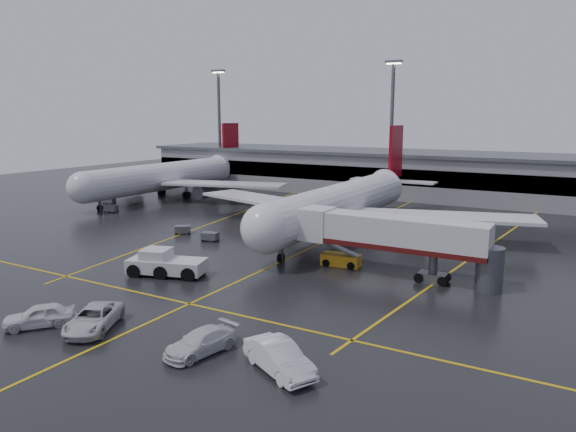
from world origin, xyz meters
The scene contains 22 objects.
ground centered at (0.00, 0.00, 0.00)m, with size 220.00×220.00×0.00m, color black.
apron_line_centre centered at (0.00, 0.00, 0.01)m, with size 0.25×90.00×0.02m, color gold.
apron_line_stop centered at (0.00, -22.00, 0.01)m, with size 60.00×0.25×0.02m, color gold.
apron_line_left centered at (-20.00, 10.00, 0.01)m, with size 0.25×70.00×0.02m, color gold.
apron_line_right centered at (18.00, 10.00, 0.01)m, with size 0.25×70.00×0.02m, color gold.
terminal centered at (0.00, 47.93, 4.32)m, with size 122.00×19.00×8.60m.
light_mast_left centered at (-45.00, 42.00, 14.47)m, with size 3.00×1.20×25.45m.
light_mast_mid centered at (-5.00, 42.00, 14.47)m, with size 3.00×1.20×25.45m.
main_airliner centered at (0.00, 9.70, 4.21)m, with size 48.80×45.60×14.10m.
second_airliner centered at (-42.00, 21.70, 4.21)m, with size 48.80×45.60×14.10m.
jet_bridge centered at (11.87, -6.00, 3.93)m, with size 19.90×3.40×6.05m.
pushback_tractor centered at (-7.47, -16.80, 1.07)m, with size 8.10×5.21×2.69m.
belt_loader centered at (6.19, -5.13, 0.63)m, with size 4.18×2.24×2.55m.
service_van_a centered at (-2.55, -29.59, 0.83)m, with size 2.76×5.99×1.66m, color silver.
service_van_b centered at (6.78, -28.79, 0.77)m, with size 2.16×5.32×1.54m, color silver.
service_van_c centered at (12.57, -28.45, 0.94)m, with size 2.00×5.73×1.89m, color white.
service_van_d centered at (-6.45, -31.24, 0.85)m, with size 2.01×4.99×1.70m, color silver.
baggage_cart_a centered at (-12.62, -3.14, 0.63)m, with size 2.26×1.76×1.12m.
baggage_cart_b centered at (-18.35, -1.70, 0.63)m, with size 2.38×2.23×1.12m.
baggage_cart_c centered at (-12.38, 5.54, 0.63)m, with size 2.18×1.60×1.12m.
baggage_cart_d centered at (-46.47, 10.89, 0.63)m, with size 2.28×1.81×1.12m.
baggage_cart_e centered at (-39.42, 5.09, 0.63)m, with size 2.29×1.82×1.12m.
Camera 1 is at (27.98, -54.17, 15.36)m, focal length 32.94 mm.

